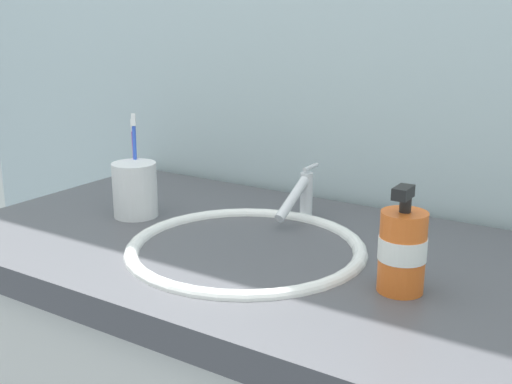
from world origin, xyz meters
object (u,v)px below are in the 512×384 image
toothbrush_blue (135,156)px  toothbrush_cup (135,190)px  toothbrush_purple (135,159)px  soap_dispenser (402,250)px  faucet (301,195)px

toothbrush_blue → toothbrush_cup: bearing=-52.8°
toothbrush_blue → toothbrush_purple: (-0.00, 0.00, -0.01)m
toothbrush_blue → soap_dispenser: size_ratio=1.21×
toothbrush_cup → soap_dispenser: 0.54m
toothbrush_cup → soap_dispenser: bearing=-5.5°
faucet → toothbrush_cup: (-0.27, -0.15, 0.00)m
toothbrush_blue → faucet: bearing=23.1°
faucet → soap_dispenser: 0.34m
toothbrush_purple → soap_dispenser: size_ratio=1.14×
toothbrush_cup → toothbrush_purple: size_ratio=0.60×
faucet → toothbrush_blue: size_ratio=0.78×
faucet → toothbrush_purple: size_ratio=0.83×
faucet → soap_dispenser: size_ratio=0.95×
toothbrush_cup → toothbrush_purple: bearing=128.8°
faucet → soap_dispenser: soap_dispenser is taller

